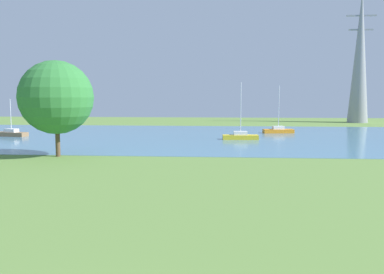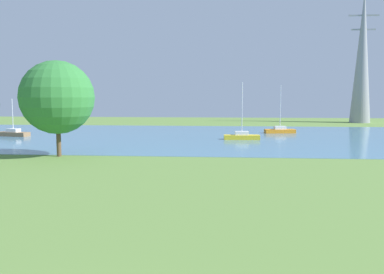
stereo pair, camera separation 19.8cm
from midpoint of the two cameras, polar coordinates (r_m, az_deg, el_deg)
name	(u,v)px [view 2 (the right image)]	position (r m, az deg, el deg)	size (l,w,h in m)	color
ground_plane	(175,173)	(30.84, -2.20, -5.10)	(160.00, 160.00, 0.00)	olive
water_surface	(200,136)	(58.46, 1.18, 0.12)	(140.00, 40.00, 0.02)	teal
sailboat_orange	(280,130)	(64.84, 12.55, 0.95)	(4.97, 2.19, 7.52)	orange
sailboat_yellow	(242,136)	(54.41, 7.23, 0.13)	(4.87, 1.75, 7.69)	yellow
sailboat_brown	(13,133)	(64.05, -24.10, 0.50)	(5.01, 2.48, 5.47)	brown
tree_east_near	(57,97)	(40.70, -18.59, 5.39)	(7.09, 7.09, 9.29)	brown
electricity_pylon	(362,56)	(96.42, 23.23, 10.58)	(6.40, 4.40, 29.12)	gray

